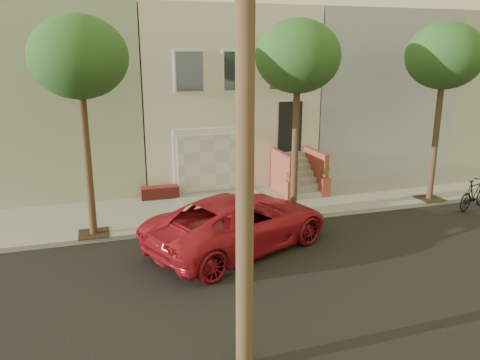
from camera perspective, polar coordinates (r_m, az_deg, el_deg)
name	(u,v)px	position (r m, az deg, el deg)	size (l,w,h in m)	color
ground	(317,269)	(12.60, 9.29, -10.56)	(90.00, 90.00, 0.00)	black
sidewalk	(252,205)	(17.17, 1.42, -2.99)	(40.00, 3.70, 0.15)	gray
house_row	(212,92)	(22.00, -3.43, 10.51)	(33.10, 11.70, 7.00)	beige
tree_left	(79,59)	(14.01, -18.87, 13.68)	(2.70, 2.57, 6.30)	#2D2116
tree_mid	(298,58)	(15.32, 7.00, 14.42)	(2.70, 2.57, 6.30)	#2D2116
tree_right	(445,57)	(18.26, 23.44, 13.43)	(2.70, 2.57, 6.30)	#2D2116
pickup_truck	(240,222)	(13.43, -0.01, -5.09)	(2.58, 5.59, 1.55)	maroon
motorcycle	(474,194)	(18.74, 26.41, -1.54)	(0.52, 1.83, 1.10)	black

